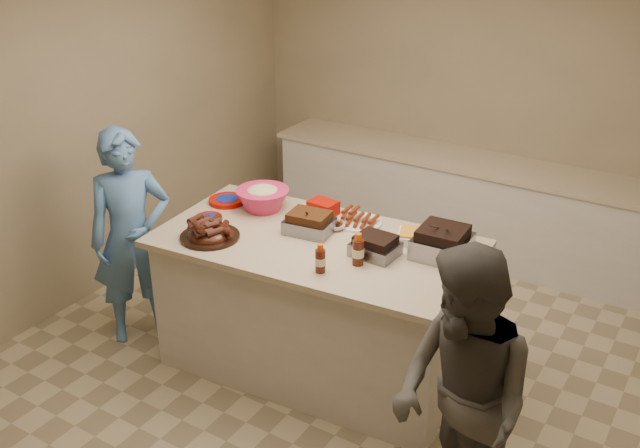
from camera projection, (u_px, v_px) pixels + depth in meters
The scene contains 19 objects.
room at pixel (335, 367), 5.06m from camera, with size 4.50×5.00×2.70m, color gray, non-canonical shape.
back_counter at pixel (458, 203), 6.55m from camera, with size 3.60×0.64×0.90m, color beige, non-canonical shape.
island at pixel (316, 365), 5.08m from camera, with size 2.10×1.10×0.99m, color beige, non-canonical shape.
rib_platter at pixel (210, 238), 4.69m from camera, with size 0.40×0.40×0.16m, color #46190D, non-canonical shape.
pulled_pork_tray at pixel (309, 232), 4.77m from camera, with size 0.31×0.23×0.09m, color #47230F.
brisket_tray at pixel (375, 255), 4.47m from camera, with size 0.27×0.23×0.08m, color black.
roasting_pan at pixel (441, 256), 4.47m from camera, with size 0.33×0.33×0.13m, color gray.
coleslaw_bowl at pixel (263, 209), 5.11m from camera, with size 0.38×0.38×0.26m, color #D1255B, non-canonical shape.
sausage_plate at pixel (359, 223), 4.89m from camera, with size 0.32×0.32×0.05m, color silver.
mac_cheese_dish at pixel (420, 242), 4.64m from camera, with size 0.29×0.21×0.08m, color orange.
bbq_bottle_a at pixel (320, 272), 4.28m from camera, with size 0.06×0.06×0.19m, color #43170C.
bbq_bottle_b at pixel (358, 264), 4.36m from camera, with size 0.07×0.07×0.21m, color #43170C.
mustard_bottle at pixel (296, 233), 4.76m from camera, with size 0.04×0.04×0.12m, color yellow.
sauce_bowl at pixel (335, 229), 4.81m from camera, with size 0.14×0.04×0.14m, color silver.
plate_stack_large at pixel (227, 202), 5.22m from camera, with size 0.27×0.27×0.03m, color #A10C01.
plate_stack_small at pixel (209, 220), 4.94m from camera, with size 0.19×0.19×0.03m, color #A10C01.
plastic_cup at pixel (264, 201), 5.23m from camera, with size 0.09×0.08×0.09m, color #9A3C10.
basket_stack at pixel (323, 214), 5.04m from camera, with size 0.19×0.15×0.10m, color #A10C01.
guest_blue at pixel (144, 332), 5.46m from camera, with size 0.59×1.62×0.39m, color #4C7AB2.
Camera 1 is at (2.10, -3.56, 3.09)m, focal length 40.00 mm.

